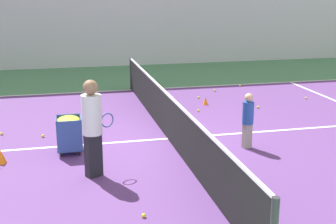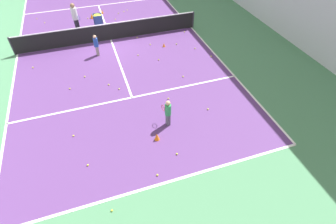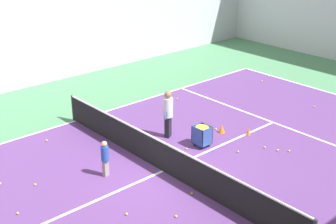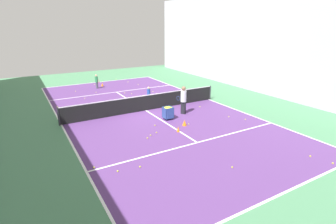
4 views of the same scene
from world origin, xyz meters
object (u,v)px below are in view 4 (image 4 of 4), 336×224
Objects in this scene: tennis_net at (146,103)px; ball_cart at (168,111)px; training_cone_1 at (102,84)px; coach_at_net at (183,98)px; training_cone_0 at (185,123)px; child_midcourt at (149,94)px; player_near_baseline at (97,81)px.

ball_cart is (-0.44, 2.26, 0.01)m from tennis_net.
tennis_net is 8.80m from training_cone_1.
training_cone_0 is at bearing 120.91° from coach_at_net.
child_midcourt is 3.77× the size of training_cone_0.
child_midcourt is 5.24m from training_cone_0.
tennis_net is at bearing 92.40° from training_cone_1.
player_near_baseline is 3.87× the size of training_cone_1.
coach_at_net is 1.49× the size of child_midcourt.
player_near_baseline is at bearing 44.67° from training_cone_1.
coach_at_net is at bearing -163.70° from ball_cart.
child_midcourt is at bearing 6.01° from player_near_baseline.
tennis_net is 8.71× the size of player_near_baseline.
training_cone_0 is (-0.74, 3.65, -0.39)m from tennis_net.
training_cone_1 is (1.11, -12.44, 0.00)m from training_cone_0.
training_cone_0 is (-0.30, 1.39, -0.40)m from ball_cart.
coach_at_net is 1.53m from ball_cart.
player_near_baseline is 1.12m from training_cone_1.
coach_at_net reaches higher than training_cone_1.
tennis_net reaches higher than training_cone_1.
training_cone_1 is (-0.68, -0.68, -0.57)m from player_near_baseline.
player_near_baseline reaches higher than training_cone_1.
child_midcourt reaches higher than training_cone_0.
tennis_net is at bearing 16.77° from coach_at_net.
training_cone_1 is at bearing 123.33° from player_near_baseline.
ball_cart is 11.08m from training_cone_1.
ball_cart is at bearing -24.36° from child_midcourt.
training_cone_1 is at bearing -87.60° from tennis_net.
player_near_baseline is 1.04× the size of child_midcourt.
coach_at_net reaches higher than tennis_net.
training_cone_1 is (2.20, -10.64, -0.89)m from coach_at_net.
ball_cart is at bearing 101.06° from tennis_net.
player_near_baseline is 6.87m from child_midcourt.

